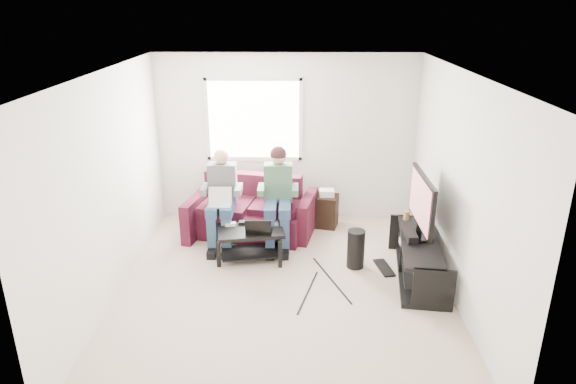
{
  "coord_description": "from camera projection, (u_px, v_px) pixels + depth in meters",
  "views": [
    {
      "loc": [
        0.14,
        -5.49,
        3.31
      ],
      "look_at": [
        0.05,
        0.6,
        1.03
      ],
      "focal_mm": 32.0,
      "sensor_mm": 36.0,
      "label": 1
    }
  ],
  "objects": [
    {
      "name": "window",
      "position": [
        254.0,
        120.0,
        7.84
      ],
      "size": [
        1.48,
        0.04,
        1.28
      ],
      "color": "white",
      "rests_on": "wall_back"
    },
    {
      "name": "floor",
      "position": [
        283.0,
        288.0,
        6.3
      ],
      "size": [
        4.5,
        4.5,
        0.0
      ],
      "primitive_type": "plane",
      "color": "beige",
      "rests_on": "ground"
    },
    {
      "name": "controller_a",
      "position": [
        231.0,
        224.0,
        6.98
      ],
      "size": [
        0.15,
        0.1,
        0.04
      ],
      "primitive_type": "cube",
      "rotation": [
        0.0,
        0.0,
        0.11
      ],
      "color": "silver",
      "rests_on": "coffee_table"
    },
    {
      "name": "person_left",
      "position": [
        222.0,
        194.0,
        7.25
      ],
      "size": [
        0.4,
        0.71,
        1.35
      ],
      "color": "#334C72",
      "rests_on": "sofa"
    },
    {
      "name": "end_table",
      "position": [
        326.0,
        210.0,
        7.94
      ],
      "size": [
        0.34,
        0.34,
        0.6
      ],
      "color": "black",
      "rests_on": "floor"
    },
    {
      "name": "wall_right",
      "position": [
        459.0,
        189.0,
        5.82
      ],
      "size": [
        0.0,
        4.5,
        4.5
      ],
      "primitive_type": "plane",
      "rotation": [
        1.57,
        0.0,
        -1.57
      ],
      "color": "silver",
      "rests_on": "floor"
    },
    {
      "name": "laptop_black",
      "position": [
        259.0,
        224.0,
        6.75
      ],
      "size": [
        0.39,
        0.32,
        0.24
      ],
      "primitive_type": null,
      "rotation": [
        0.0,
        0.0,
        0.25
      ],
      "color": "black",
      "rests_on": "coffee_table"
    },
    {
      "name": "drink_cup",
      "position": [
        406.0,
        215.0,
        6.95
      ],
      "size": [
        0.08,
        0.08,
        0.12
      ],
      "primitive_type": "cylinder",
      "color": "#A36F46",
      "rests_on": "tv_stand"
    },
    {
      "name": "controller_c",
      "position": [
        273.0,
        224.0,
        7.0
      ],
      "size": [
        0.15,
        0.1,
        0.04
      ],
      "primitive_type": "cube",
      "rotation": [
        0.0,
        0.0,
        0.08
      ],
      "color": "gray",
      "rests_on": "coffee_table"
    },
    {
      "name": "wall_back",
      "position": [
        287.0,
        139.0,
        7.96
      ],
      "size": [
        4.5,
        0.0,
        4.5
      ],
      "primitive_type": "plane",
      "rotation": [
        1.57,
        0.0,
        0.0
      ],
      "color": "silver",
      "rests_on": "floor"
    },
    {
      "name": "controller_b",
      "position": [
        244.0,
        222.0,
        7.03
      ],
      "size": [
        0.15,
        0.1,
        0.04
      ],
      "primitive_type": "cube",
      "rotation": [
        0.0,
        0.0,
        0.08
      ],
      "color": "black",
      "rests_on": "coffee_table"
    },
    {
      "name": "tv",
      "position": [
        422.0,
        203.0,
        6.31
      ],
      "size": [
        0.12,
        1.1,
        0.81
      ],
      "color": "black",
      "rests_on": "tv_stand"
    },
    {
      "name": "keyboard_floor",
      "position": [
        384.0,
        268.0,
        6.75
      ],
      "size": [
        0.24,
        0.48,
        0.03
      ],
      "primitive_type": "cube",
      "rotation": [
        0.0,
        0.0,
        0.19
      ],
      "color": "black",
      "rests_on": "floor"
    },
    {
      "name": "subwoofer",
      "position": [
        356.0,
        249.0,
        6.72
      ],
      "size": [
        0.23,
        0.23,
        0.52
      ],
      "primitive_type": "cylinder",
      "color": "black",
      "rests_on": "floor"
    },
    {
      "name": "person_right",
      "position": [
        278.0,
        190.0,
        7.23
      ],
      "size": [
        0.4,
        0.71,
        1.4
      ],
      "color": "#334C72",
      "rests_on": "sofa"
    },
    {
      "name": "wall_front",
      "position": [
        276.0,
        295.0,
        3.74
      ],
      "size": [
        4.5,
        0.0,
        4.5
      ],
      "primitive_type": "plane",
      "rotation": [
        -1.57,
        0.0,
        0.0
      ],
      "color": "silver",
      "rests_on": "floor"
    },
    {
      "name": "laptop_silver",
      "position": [
        219.0,
        201.0,
        7.06
      ],
      "size": [
        0.37,
        0.31,
        0.24
      ],
      "primitive_type": null,
      "rotation": [
        0.0,
        0.0,
        -0.34
      ],
      "color": "silver",
      "rests_on": "person_left"
    },
    {
      "name": "soundbar",
      "position": [
        409.0,
        233.0,
        6.46
      ],
      "size": [
        0.12,
        0.5,
        0.1
      ],
      "primitive_type": "cube",
      "color": "black",
      "rests_on": "tv_stand"
    },
    {
      "name": "sofa",
      "position": [
        252.0,
        213.0,
        7.69
      ],
      "size": [
        1.99,
        1.16,
        0.85
      ],
      "color": "#441121",
      "rests_on": "floor"
    },
    {
      "name": "ceiling",
      "position": [
        283.0,
        73.0,
        5.39
      ],
      "size": [
        4.5,
        4.5,
        0.0
      ],
      "primitive_type": "plane",
      "rotation": [
        3.14,
        0.0,
        0.0
      ],
      "color": "white",
      "rests_on": "wall_back"
    },
    {
      "name": "console_grey",
      "position": [
        414.0,
        244.0,
        6.73
      ],
      "size": [
        0.34,
        0.26,
        0.08
      ],
      "primitive_type": "cube",
      "color": "gray",
      "rests_on": "tv_stand"
    },
    {
      "name": "wall_left",
      "position": [
        109.0,
        188.0,
        5.88
      ],
      "size": [
        0.0,
        4.5,
        4.5
      ],
      "primitive_type": "plane",
      "rotation": [
        1.57,
        0.0,
        1.57
      ],
      "color": "silver",
      "rests_on": "floor"
    },
    {
      "name": "console_black",
      "position": [
        420.0,
        257.0,
        6.41
      ],
      "size": [
        0.38,
        0.3,
        0.07
      ],
      "primitive_type": "cube",
      "color": "black",
      "rests_on": "tv_stand"
    },
    {
      "name": "console_white",
      "position": [
        426.0,
        271.0,
        6.08
      ],
      "size": [
        0.3,
        0.22,
        0.06
      ],
      "primitive_type": "cube",
      "color": "silver",
      "rests_on": "tv_stand"
    },
    {
      "name": "coffee_table",
      "position": [
        251.0,
        237.0,
        6.91
      ],
      "size": [
        0.95,
        0.67,
        0.44
      ],
      "color": "black",
      "rests_on": "floor"
    },
    {
      "name": "tv_stand",
      "position": [
        418.0,
        260.0,
        6.48
      ],
      "size": [
        0.68,
        1.62,
        0.52
      ],
      "color": "black",
      "rests_on": "floor"
    }
  ]
}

